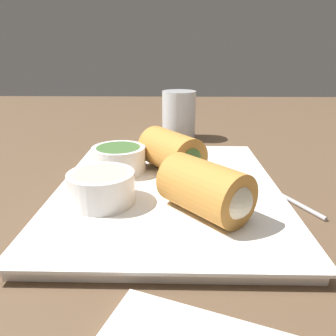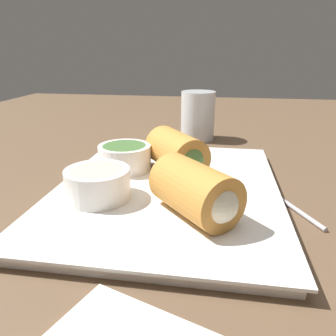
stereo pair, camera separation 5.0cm
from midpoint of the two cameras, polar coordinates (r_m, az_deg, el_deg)
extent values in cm
cube|color=brown|center=(39.64, 5.56, -7.23)|extent=(180.00, 140.00, 2.00)
cube|color=white|center=(40.34, 3.56, -4.14)|extent=(32.33, 25.30, 1.20)
cube|color=white|center=(40.04, 3.58, -3.16)|extent=(33.63, 26.31, 0.30)
cylinder|color=#C68438|center=(32.14, 9.14, -3.96)|extent=(10.08, 9.80, 5.35)
sphere|color=beige|center=(29.86, 13.67, -6.25)|extent=(3.48, 3.48, 3.48)
cylinder|color=#C68438|center=(43.63, 4.73, 2.75)|extent=(10.22, 9.43, 5.35)
sphere|color=#56843D|center=(40.78, 7.30, 1.40)|extent=(3.48, 3.48, 3.48)
cylinder|color=white|center=(36.07, -8.29, -2.86)|extent=(7.11, 7.11, 3.39)
cylinder|color=beige|center=(35.56, -8.40, -0.80)|extent=(5.83, 5.83, 0.61)
cylinder|color=white|center=(44.53, -4.37, 1.79)|extent=(7.11, 7.11, 3.39)
cylinder|color=#477038|center=(44.11, -4.41, 3.51)|extent=(5.83, 5.83, 0.61)
cylinder|color=#B2B2B7|center=(41.50, 23.20, -5.66)|extent=(11.79, 6.05, 0.50)
cylinder|color=silver|center=(65.51, 7.50, 8.99)|extent=(6.64, 6.64, 9.39)
camera|label=1|loc=(0.03, -86.35, 1.34)|focal=35.00mm
camera|label=2|loc=(0.03, 93.65, -1.34)|focal=35.00mm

